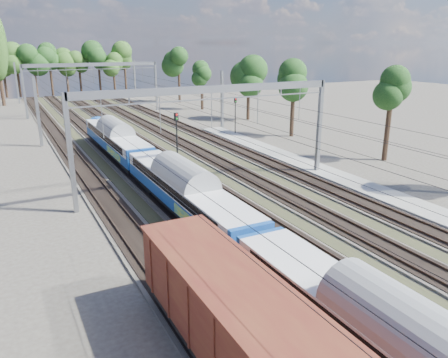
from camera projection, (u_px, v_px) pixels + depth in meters
name	position (u px, v px, depth m)	size (l,w,h in m)	color
track_bed	(156.00, 152.00, 50.98)	(21.00, 130.00, 0.34)	#47423A
platform	(401.00, 201.00, 35.04)	(3.00, 70.00, 0.30)	gray
catenary	(137.00, 91.00, 55.77)	(25.65, 130.00, 9.00)	gray
tree_belt	(110.00, 63.00, 94.85)	(39.17, 100.54, 11.60)	black
emu_train	(187.00, 187.00, 31.29)	(2.84, 60.09, 4.15)	black
freight_boxcar	(253.00, 341.00, 15.15)	(3.18, 15.33, 3.95)	black
worker	(95.00, 98.00, 95.42)	(0.64, 0.42, 1.75)	black
signal_near	(177.00, 137.00, 41.14)	(0.44, 0.41, 6.13)	black
signal_far	(235.00, 112.00, 59.97)	(0.32, 0.29, 5.14)	black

